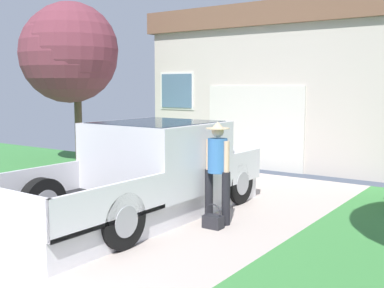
{
  "coord_description": "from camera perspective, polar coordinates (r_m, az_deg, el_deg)",
  "views": [
    {
      "loc": [
        5.33,
        -1.96,
        2.25
      ],
      "look_at": [
        0.61,
        4.79,
        1.24
      ],
      "focal_mm": 44.53,
      "sensor_mm": 36.0,
      "label": 1
    }
  ],
  "objects": [
    {
      "name": "pickup_truck",
      "position": [
        8.45,
        -4.73,
        -3.43
      ],
      "size": [
        2.16,
        5.14,
        1.62
      ],
      "rotation": [
        0.0,
        0.0,
        -0.02
      ],
      "color": "silver",
      "rests_on": "ground"
    },
    {
      "name": "person_with_hat",
      "position": [
        7.76,
        3.07,
        -2.46
      ],
      "size": [
        0.49,
        0.39,
        1.67
      ],
      "rotation": [
        0.0,
        0.0,
        -3.27
      ],
      "color": "black",
      "rests_on": "ground"
    },
    {
      "name": "handbag",
      "position": [
        7.65,
        2.54,
        -9.16
      ],
      "size": [
        0.31,
        0.19,
        0.39
      ],
      "color": "#232328",
      "rests_on": "ground"
    },
    {
      "name": "house_with_garage",
      "position": [
        15.84,
        16.29,
        6.66
      ],
      "size": [
        9.06,
        7.25,
        4.44
      ],
      "color": "beige",
      "rests_on": "ground"
    },
    {
      "name": "front_yard_tree",
      "position": [
        14.33,
        -14.42,
        10.61
      ],
      "size": [
        2.87,
        2.8,
        4.62
      ],
      "color": "brown",
      "rests_on": "ground"
    }
  ]
}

